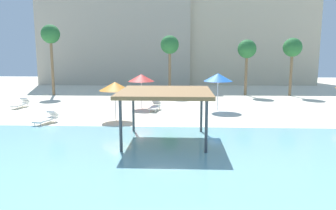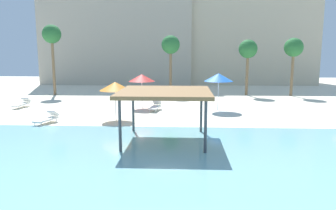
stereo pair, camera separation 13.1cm
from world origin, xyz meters
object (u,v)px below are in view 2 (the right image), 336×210
Objects in this scene: palm_tree_0 at (171,46)px; shade_pavilion at (165,94)px; beach_umbrella_blue_0 at (219,77)px; lounge_chair_1 at (47,118)px; beach_umbrella_orange_1 at (115,86)px; lounge_chair_2 at (155,106)px; palm_tree_3 at (52,36)px; beach_umbrella_red_2 at (142,78)px; palm_tree_1 at (294,49)px; palm_tree_2 at (248,50)px; lounge_chair_0 at (22,103)px.

shade_pavilion is at bearing -88.47° from palm_tree_0.
beach_umbrella_blue_0 reaches higher than lounge_chair_1.
beach_umbrella_orange_1 is 0.41× the size of palm_tree_0.
lounge_chair_2 is 0.27× the size of palm_tree_3.
beach_umbrella_orange_1 is 0.35× the size of palm_tree_3.
beach_umbrella_red_2 is 16.59m from palm_tree_1.
beach_umbrella_red_2 is at bearing -126.62° from lounge_chair_2.
palm_tree_3 is at bearing -177.47° from palm_tree_2.
palm_tree_3 reaches higher than beach_umbrella_blue_0.
lounge_chair_2 is (11.06, -0.85, 0.00)m from lounge_chair_0.
palm_tree_2 reaches higher than beach_umbrella_blue_0.
lounge_chair_0 is 0.32× the size of palm_tree_0.
shade_pavilion is 0.74× the size of palm_tree_0.
palm_tree_3 reaches higher than beach_umbrella_orange_1.
lounge_chair_1 is (-11.35, -5.15, -2.25)m from beach_umbrella_blue_0.
lounge_chair_0 is 0.98× the size of lounge_chair_1.
palm_tree_1 reaches higher than shade_pavilion.
lounge_chair_0 is 9.48m from palm_tree_3.
lounge_chair_2 is 10.46m from palm_tree_0.
palm_tree_1 is at bearing 38.81° from beach_umbrella_orange_1.
beach_umbrella_red_2 is 10.08m from lounge_chair_0.
shade_pavilion is at bearing 79.83° from lounge_chair_1.
palm_tree_2 is (19.77, 8.42, 4.33)m from lounge_chair_0.
beach_umbrella_red_2 is 1.37× the size of lounge_chair_1.
palm_tree_3 is (-10.13, 7.18, 3.63)m from beach_umbrella_red_2.
shade_pavilion is 0.79× the size of palm_tree_2.
beach_umbrella_blue_0 is at bearing -65.75° from palm_tree_0.
palm_tree_2 is at bearing 149.08° from lounge_chair_1.
palm_tree_3 is (-20.04, -0.89, 1.41)m from palm_tree_2.
palm_tree_1 is (11.96, 17.78, 2.33)m from shade_pavilion.
beach_umbrella_red_2 reaches higher than lounge_chair_0.
palm_tree_3 is (-0.27, 7.54, 5.73)m from lounge_chair_0.
lounge_chair_2 is 0.34× the size of palm_tree_2.
palm_tree_2 reaches higher than beach_umbrella_red_2.
palm_tree_2 is (3.86, 9.02, 2.08)m from beach_umbrella_blue_0.
palm_tree_3 is at bearing -175.74° from palm_tree_0.
beach_umbrella_blue_0 is 0.40× the size of palm_tree_3.
lounge_chair_1 is 24.57m from palm_tree_1.
palm_tree_2 is at bearing 177.22° from palm_tree_1.
lounge_chair_1 is at bearing -155.60° from beach_umbrella_blue_0.
beach_umbrella_orange_1 is 17.07m from palm_tree_2.
beach_umbrella_orange_1 reaches higher than lounge_chair_0.
beach_umbrella_orange_1 is at bearing -141.19° from palm_tree_1.
shade_pavilion is 2.29× the size of lounge_chair_1.
palm_tree_0 reaches higher than palm_tree_1.
lounge_chair_0 is at bearing -144.51° from palm_tree_0.
palm_tree_1 is 0.81× the size of palm_tree_3.
beach_umbrella_red_2 is (-2.47, 9.94, -0.03)m from shade_pavilion.
palm_tree_2 is (7.44, 18.00, 2.19)m from shade_pavilion.
palm_tree_2 is at bearing 2.53° from palm_tree_3.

